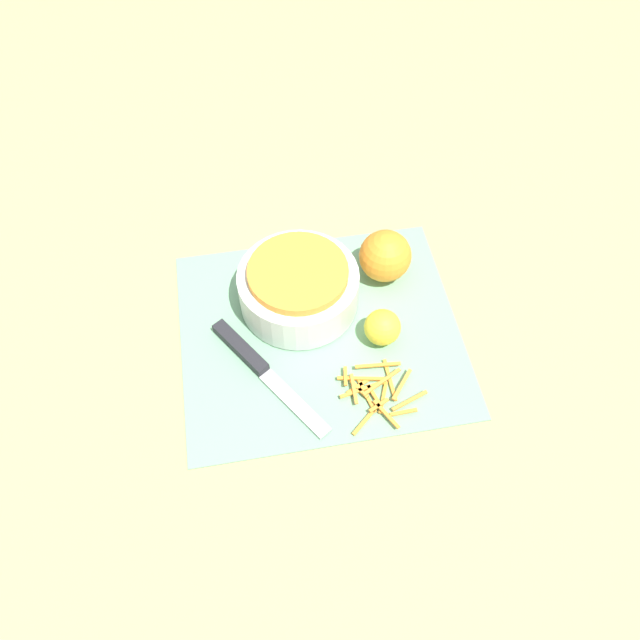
# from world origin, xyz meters

# --- Properties ---
(ground_plane) EXTENTS (4.00, 4.00, 0.00)m
(ground_plane) POSITION_xyz_m (0.00, 0.00, 0.00)
(ground_plane) COLOR tan
(cutting_board) EXTENTS (0.43, 0.37, 0.01)m
(cutting_board) POSITION_xyz_m (0.00, 0.00, 0.00)
(cutting_board) COLOR #75AD84
(cutting_board) RESTS_ON ground_plane
(bowl_speckled) EXTENTS (0.19, 0.19, 0.08)m
(bowl_speckled) POSITION_xyz_m (-0.02, 0.06, 0.04)
(bowl_speckled) COLOR silver
(bowl_speckled) RESTS_ON cutting_board
(knife) EXTENTS (0.15, 0.21, 0.02)m
(knife) POSITION_xyz_m (-0.11, -0.03, 0.01)
(knife) COLOR #232328
(knife) RESTS_ON cutting_board
(orange_left) EXTENTS (0.08, 0.08, 0.08)m
(orange_left) POSITION_xyz_m (0.12, 0.10, 0.05)
(orange_left) COLOR orange
(orange_left) RESTS_ON cutting_board
(lemon) EXTENTS (0.06, 0.06, 0.06)m
(lemon) POSITION_xyz_m (0.09, -0.03, 0.03)
(lemon) COLOR yellow
(lemon) RESTS_ON cutting_board
(peel_pile) EXTENTS (0.13, 0.11, 0.01)m
(peel_pile) POSITION_xyz_m (0.06, -0.12, 0.01)
(peel_pile) COLOR orange
(peel_pile) RESTS_ON cutting_board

